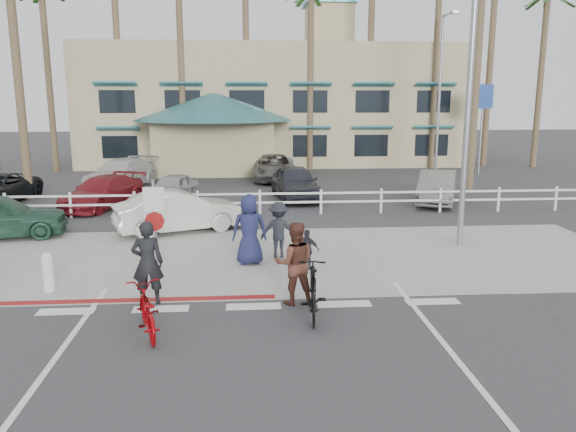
{
  "coord_description": "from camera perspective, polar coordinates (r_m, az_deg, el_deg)",
  "views": [
    {
      "loc": [
        -0.12,
        -11.02,
        4.47
      ],
      "look_at": [
        0.95,
        3.12,
        1.5
      ],
      "focal_mm": 35.0,
      "sensor_mm": 36.0,
      "label": 1
    }
  ],
  "objects": [
    {
      "name": "palm_2",
      "position": [
        38.02,
        -16.98,
        16.66
      ],
      "size": [
        4.0,
        4.0,
        16.0
      ],
      "primitive_type": null,
      "color": "#224E1E",
      "rests_on": "ground"
    },
    {
      "name": "palm_3",
      "position": [
        36.32,
        -10.83,
        15.61
      ],
      "size": [
        4.0,
        4.0,
        14.0
      ],
      "primitive_type": null,
      "color": "#224E1E",
      "rests_on": "ground"
    },
    {
      "name": "bollard_0",
      "position": [
        14.4,
        -23.18,
        -5.26
      ],
      "size": [
        0.26,
        0.26,
        0.95
      ],
      "primitive_type": null,
      "color": "silver",
      "rests_on": "ground"
    },
    {
      "name": "info_sign",
      "position": [
        35.95,
        19.05,
        8.52
      ],
      "size": [
        1.2,
        0.16,
        5.6
      ],
      "primitive_type": null,
      "color": "navy",
      "rests_on": "ground"
    },
    {
      "name": "palm_8",
      "position": [
        40.49,
        19.92,
        15.43
      ],
      "size": [
        4.0,
        4.0,
        15.0
      ],
      "primitive_type": null,
      "color": "#224E1E",
      "rests_on": "ground"
    },
    {
      "name": "lot_car_6",
      "position": [
        25.32,
        -11.67,
        2.81
      ],
      "size": [
        2.37,
        3.83,
        1.22
      ],
      "primitive_type": "imported",
      "rotation": [
        0.0,
        0.0,
        -0.28
      ],
      "color": "#9E9E9F",
      "rests_on": "ground"
    },
    {
      "name": "bike_black",
      "position": [
        11.71,
        2.56,
        -7.58
      ],
      "size": [
        0.72,
        1.96,
        1.15
      ],
      "primitive_type": "imported",
      "rotation": [
        0.0,
        0.0,
        3.05
      ],
      "color": "black",
      "rests_on": "ground"
    },
    {
      "name": "rail_fence",
      "position": [
        21.89,
        -2.61,
        1.37
      ],
      "size": [
        29.4,
        0.16,
        1.0
      ],
      "primitive_type": null,
      "color": "silver",
      "rests_on": "ground"
    },
    {
      "name": "pedestrian_child",
      "position": [
        14.88,
        1.97,
        -3.46
      ],
      "size": [
        0.69,
        0.45,
        1.1
      ],
      "primitive_type": "imported",
      "rotation": [
        0.0,
        0.0,
        2.83
      ],
      "color": "#24232C",
      "rests_on": "ground"
    },
    {
      "name": "car_white_sedan",
      "position": [
        19.45,
        -10.96,
        0.48
      ],
      "size": [
        4.59,
        3.01,
        1.43
      ],
      "primitive_type": "imported",
      "rotation": [
        0.0,
        0.0,
        1.95
      ],
      "color": "silver",
      "rests_on": "ground"
    },
    {
      "name": "lot_car_4",
      "position": [
        30.07,
        -16.6,
        4.18
      ],
      "size": [
        3.59,
        5.4,
        1.45
      ],
      "primitive_type": "imported",
      "rotation": [
        0.0,
        0.0,
        -0.34
      ],
      "color": "beige",
      "rests_on": "ground"
    },
    {
      "name": "lot_car_3",
      "position": [
        25.23,
        14.89,
        2.84
      ],
      "size": [
        2.97,
        4.5,
        1.4
      ],
      "primitive_type": "imported",
      "rotation": [
        0.0,
        0.0,
        -0.38
      ],
      "color": "slate",
      "rests_on": "ground"
    },
    {
      "name": "parking_lot",
      "position": [
        29.36,
        -4.02,
        3.04
      ],
      "size": [
        50.0,
        16.0,
        0.01
      ],
      "primitive_type": "cube",
      "color": "#333335",
      "rests_on": "ground"
    },
    {
      "name": "lot_car_2",
      "position": [
        25.38,
        0.75,
        3.42
      ],
      "size": [
        2.21,
        4.62,
        1.52
      ],
      "primitive_type": "imported",
      "rotation": [
        0.0,
        0.0,
        0.09
      ],
      "color": "#262730",
      "rests_on": "ground"
    },
    {
      "name": "curb_red",
      "position": [
        13.32,
        -16.71,
        -8.24
      ],
      "size": [
        7.0,
        0.25,
        0.02
      ],
      "primitive_type": "cube",
      "color": "maroon",
      "rests_on": "ground"
    },
    {
      "name": "bike_path",
      "position": [
        10.07,
        -3.29,
        -14.52
      ],
      "size": [
        12.0,
        16.0,
        0.01
      ],
      "primitive_type": "cube",
      "color": "#333335",
      "rests_on": "ground"
    },
    {
      "name": "sign_post",
      "position": [
        13.74,
        -13.34,
        -1.19
      ],
      "size": [
        0.5,
        0.1,
        2.9
      ],
      "primitive_type": null,
      "color": "gray",
      "rests_on": "ground"
    },
    {
      "name": "ground",
      "position": [
        11.89,
        -3.48,
        -10.26
      ],
      "size": [
        140.0,
        140.0,
        0.0
      ],
      "primitive_type": "plane",
      "color": "#333335"
    },
    {
      "name": "palm_7",
      "position": [
        38.09,
        14.8,
        15.25
      ],
      "size": [
        4.0,
        4.0,
        14.0
      ],
      "primitive_type": null,
      "color": "#224E1E",
      "rests_on": "ground"
    },
    {
      "name": "bike_red",
      "position": [
        11.26,
        -14.17,
        -9.34
      ],
      "size": [
        1.12,
        1.9,
        0.94
      ],
      "primitive_type": "imported",
      "rotation": [
        0.0,
        0.0,
        3.44
      ],
      "color": "#910207",
      "rests_on": "ground"
    },
    {
      "name": "palm_5",
      "position": [
        36.31,
        2.3,
        15.02
      ],
      "size": [
        4.0,
        4.0,
        13.0
      ],
      "primitive_type": null,
      "color": "#224E1E",
      "rests_on": "ground"
    },
    {
      "name": "sidewalk_plaza",
      "position": [
        16.15,
        -3.73,
        -4.24
      ],
      "size": [
        22.0,
        7.0,
        0.01
      ],
      "primitive_type": "cube",
      "color": "gray",
      "rests_on": "ground"
    },
    {
      "name": "lot_car_1",
      "position": [
        24.62,
        -18.33,
        2.31
      ],
      "size": [
        3.33,
        4.86,
        1.31
      ],
      "primitive_type": "imported",
      "rotation": [
        0.0,
        0.0,
        -0.37
      ],
      "color": "maroon",
      "rests_on": "ground"
    },
    {
      "name": "rider_red",
      "position": [
        12.72,
        -14.08,
        -4.63
      ],
      "size": [
        0.72,
        0.51,
        1.89
      ],
      "primitive_type": "imported",
      "rotation": [
        0.0,
        0.0,
        3.23
      ],
      "color": "black",
      "rests_on": "ground"
    },
    {
      "name": "pedestrian_a",
      "position": [
        15.96,
        -0.95,
        -1.43
      ],
      "size": [
        1.11,
        0.72,
        1.62
      ],
      "primitive_type": "imported",
      "rotation": [
        0.0,
        0.0,
        3.03
      ],
      "color": "black",
      "rests_on": "ground"
    },
    {
      "name": "palm_4",
      "position": [
        37.15,
        -4.28,
        16.47
      ],
      "size": [
        4.0,
        4.0,
        15.0
      ],
      "primitive_type": null,
      "color": "#224E1E",
      "rests_on": "ground"
    },
    {
      "name": "cross_street",
      "position": [
        20.03,
        -3.85,
        -1.09
      ],
      "size": [
        40.0,
        5.0,
        0.01
      ],
      "primitive_type": "cube",
      "color": "#333335",
      "rests_on": "ground"
    },
    {
      "name": "building",
      "position": [
        42.09,
        -1.45,
        13.42
      ],
      "size": [
        28.0,
        16.0,
        11.3
      ],
      "primitive_type": null,
      "color": "tan",
      "rests_on": "ground"
    },
    {
      "name": "palm_6",
      "position": [
        38.11,
        8.43,
        17.77
      ],
      "size": [
        4.0,
        4.0,
        17.0
      ],
      "primitive_type": null,
      "color": "#224E1E",
      "rests_on": "ground"
    },
    {
      "name": "rider_black",
      "position": [
        12.36,
        0.69,
        -4.83
      ],
      "size": [
        0.91,
        0.72,
        1.85
      ],
      "primitive_type": "imported",
      "rotation": [
        0.0,
        0.0,
        3.16
      ],
      "color": "#572F23",
      "rests_on": "ground"
    },
    {
      "name": "palm_9",
      "position": [
        40.83,
        24.36,
        13.66
      ],
      "size": [
        4.0,
        4.0,
        13.0
      ],
      "primitive_type": null,
      "color": "#224E1E",
      "rests_on": "ground"
    },
    {
      "name": "streetlight_0",
      "position": [
        17.8,
        17.89,
        11.37
      ],
      "size": [
        0.6,
        2.0,
        9.0
      ],
      "primitive_type": null,
      "color": "gray",
      "rests_on": "ground"
    },
    {
      "name": "lot_car_5",
      "position": [
        31.39,
        -1.35,
        4.93
      ],
      "size": [
        2.39,
        5.11,
        1.41
      ],
      "primitive_type": "imported",
      "rotation": [
        0.0,
        0.0,
        -0.01
      ],
      "color": "#635F5A",
      "rests_on": "ground"
    },
    {
      "name": "palm_10",
      "position": [
        27.88,
        -25.85,
        13.83
      ],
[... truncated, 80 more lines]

